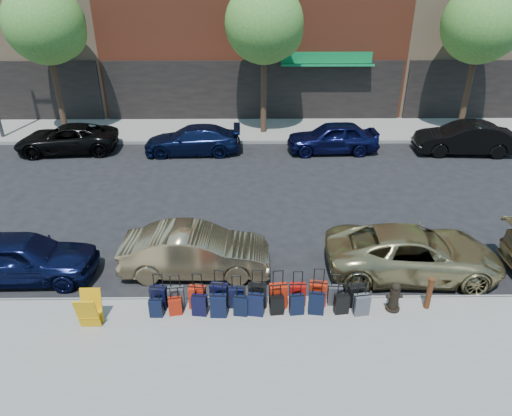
{
  "coord_description": "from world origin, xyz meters",
  "views": [
    {
      "loc": [
        -0.15,
        -13.98,
        7.69
      ],
      "look_at": [
        -0.01,
        -1.5,
        1.24
      ],
      "focal_mm": 32.0,
      "sensor_mm": 36.0,
      "label": 1
    }
  ],
  "objects_px": {
    "tree_center": "(267,26)",
    "car_far_3": "(464,138)",
    "car_far_0": "(67,139)",
    "car_near_2": "(413,253)",
    "car_far_1": "(193,140)",
    "car_near_0": "(22,257)",
    "fire_hydrant": "(394,297)",
    "suitcase_front_5": "(257,295)",
    "tree_right": "(484,26)",
    "display_rack": "(90,310)",
    "tree_left": "(48,26)",
    "car_near_1": "(196,251)",
    "car_far_2": "(333,137)",
    "bollard": "(429,293)"
  },
  "relations": [
    {
      "from": "car_far_0",
      "to": "suitcase_front_5",
      "type": "bearing_deg",
      "value": 31.88
    },
    {
      "from": "fire_hydrant",
      "to": "bollard",
      "type": "height_order",
      "value": "bollard"
    },
    {
      "from": "car_far_0",
      "to": "car_far_3",
      "type": "distance_m",
      "value": 18.85
    },
    {
      "from": "car_near_1",
      "to": "car_far_3",
      "type": "xyz_separation_m",
      "value": [
        11.65,
        9.58,
        0.05
      ]
    },
    {
      "from": "car_near_0",
      "to": "car_far_2",
      "type": "relative_size",
      "value": 0.94
    },
    {
      "from": "suitcase_front_5",
      "to": "tree_right",
      "type": "bearing_deg",
      "value": 50.05
    },
    {
      "from": "car_near_0",
      "to": "car_far_3",
      "type": "xyz_separation_m",
      "value": [
        16.42,
        9.84,
        0.06
      ]
    },
    {
      "from": "car_near_0",
      "to": "car_far_0",
      "type": "distance_m",
      "value": 10.53
    },
    {
      "from": "tree_left",
      "to": "tree_right",
      "type": "relative_size",
      "value": 1.0
    },
    {
      "from": "tree_left",
      "to": "car_far_3",
      "type": "xyz_separation_m",
      "value": [
        19.77,
        -3.0,
        -4.67
      ]
    },
    {
      "from": "suitcase_front_5",
      "to": "bollard",
      "type": "xyz_separation_m",
      "value": [
        4.28,
        -0.1,
        0.12
      ]
    },
    {
      "from": "tree_center",
      "to": "fire_hydrant",
      "type": "xyz_separation_m",
      "value": [
        2.74,
        -14.48,
        -4.89
      ]
    },
    {
      "from": "car_near_2",
      "to": "tree_right",
      "type": "bearing_deg",
      "value": -25.7
    },
    {
      "from": "bollard",
      "to": "car_near_2",
      "type": "bearing_deg",
      "value": 85.45
    },
    {
      "from": "tree_center",
      "to": "bollard",
      "type": "xyz_separation_m",
      "value": [
        3.62,
        -14.42,
        -4.81
      ]
    },
    {
      "from": "suitcase_front_5",
      "to": "car_far_1",
      "type": "relative_size",
      "value": 0.23
    },
    {
      "from": "tree_center",
      "to": "tree_right",
      "type": "xyz_separation_m",
      "value": [
        10.5,
        0.0,
        0.0
      ]
    },
    {
      "from": "car_near_0",
      "to": "car_near_1",
      "type": "bearing_deg",
      "value": -87.75
    },
    {
      "from": "tree_right",
      "to": "bollard",
      "type": "height_order",
      "value": "tree_right"
    },
    {
      "from": "bollard",
      "to": "car_near_1",
      "type": "xyz_separation_m",
      "value": [
        -6.01,
        1.84,
        0.09
      ]
    },
    {
      "from": "car_far_1",
      "to": "car_far_2",
      "type": "bearing_deg",
      "value": 88.88
    },
    {
      "from": "display_rack",
      "to": "car_far_1",
      "type": "height_order",
      "value": "car_far_1"
    },
    {
      "from": "car_near_1",
      "to": "car_far_2",
      "type": "height_order",
      "value": "car_far_2"
    },
    {
      "from": "tree_right",
      "to": "car_far_0",
      "type": "distance_m",
      "value": 20.8
    },
    {
      "from": "tree_left",
      "to": "tree_right",
      "type": "height_order",
      "value": "same"
    },
    {
      "from": "tree_right",
      "to": "suitcase_front_5",
      "type": "xyz_separation_m",
      "value": [
        -11.16,
        -14.32,
        -4.93
      ]
    },
    {
      "from": "car_near_2",
      "to": "car_far_1",
      "type": "height_order",
      "value": "car_near_2"
    },
    {
      "from": "tree_center",
      "to": "display_rack",
      "type": "distance_m",
      "value": 16.39
    },
    {
      "from": "suitcase_front_5",
      "to": "car_near_2",
      "type": "xyz_separation_m",
      "value": [
        4.42,
        1.62,
        0.19
      ]
    },
    {
      "from": "tree_left",
      "to": "car_far_0",
      "type": "distance_m",
      "value": 5.5
    },
    {
      "from": "tree_center",
      "to": "car_near_2",
      "type": "xyz_separation_m",
      "value": [
        3.76,
        -12.7,
        -4.74
      ]
    },
    {
      "from": "fire_hydrant",
      "to": "car_far_3",
      "type": "height_order",
      "value": "car_far_3"
    },
    {
      "from": "tree_center",
      "to": "car_far_3",
      "type": "xyz_separation_m",
      "value": [
        9.27,
        -3.0,
        -4.67
      ]
    },
    {
      "from": "suitcase_front_5",
      "to": "fire_hydrant",
      "type": "relative_size",
      "value": 1.33
    },
    {
      "from": "suitcase_front_5",
      "to": "car_far_1",
      "type": "bearing_deg",
      "value": 102.21
    },
    {
      "from": "fire_hydrant",
      "to": "car_far_1",
      "type": "bearing_deg",
      "value": 115.08
    },
    {
      "from": "car_far_1",
      "to": "tree_right",
      "type": "bearing_deg",
      "value": 99.53
    },
    {
      "from": "tree_center",
      "to": "car_near_1",
      "type": "relative_size",
      "value": 1.74
    },
    {
      "from": "car_near_1",
      "to": "tree_right",
      "type": "bearing_deg",
      "value": -44.83
    },
    {
      "from": "suitcase_front_5",
      "to": "fire_hydrant",
      "type": "distance_m",
      "value": 3.41
    },
    {
      "from": "car_near_1",
      "to": "car_far_3",
      "type": "bearing_deg",
      "value": -49.7
    },
    {
      "from": "car_near_1",
      "to": "car_near_2",
      "type": "bearing_deg",
      "value": -90.23
    },
    {
      "from": "car_far_3",
      "to": "tree_center",
      "type": "bearing_deg",
      "value": -104.57
    },
    {
      "from": "tree_left",
      "to": "car_far_0",
      "type": "bearing_deg",
      "value": -70.51
    },
    {
      "from": "fire_hydrant",
      "to": "car_near_2",
      "type": "xyz_separation_m",
      "value": [
        1.02,
        1.78,
        0.16
      ]
    },
    {
      "from": "tree_center",
      "to": "car_far_0",
      "type": "relative_size",
      "value": 1.55
    },
    {
      "from": "car_far_0",
      "to": "car_far_3",
      "type": "relative_size",
      "value": 1.04
    },
    {
      "from": "bollard",
      "to": "car_far_2",
      "type": "bearing_deg",
      "value": 92.68
    },
    {
      "from": "suitcase_front_5",
      "to": "car_far_1",
      "type": "xyz_separation_m",
      "value": [
        -2.92,
        11.5,
        0.17
      ]
    },
    {
      "from": "fire_hydrant",
      "to": "tree_right",
      "type": "bearing_deg",
      "value": 58.46
    }
  ]
}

